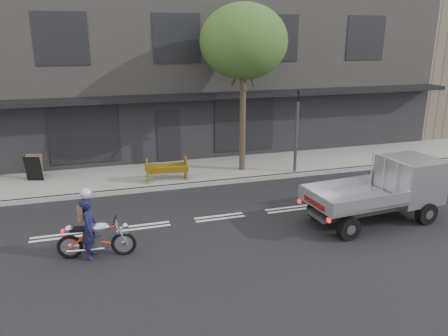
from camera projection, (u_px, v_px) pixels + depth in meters
ground at (220, 217)px, 13.84m from camera, size 80.00×80.00×0.00m
sidewalk at (188, 172)px, 18.12m from camera, size 32.00×3.20×0.15m
kerb at (197, 184)px, 16.66m from camera, size 32.00×0.20×0.15m
building_main at (160, 65)px, 23.01m from camera, size 26.00×10.00×8.00m
street_tree at (244, 42)px, 16.74m from camera, size 3.40×3.40×6.74m
traffic_light_pole at (296, 136)px, 17.58m from camera, size 0.12×0.12×3.50m
motorcycle at (96, 238)px, 11.27m from camera, size 2.01×0.59×1.04m
rider at (89, 228)px, 11.15m from camera, size 0.48×0.65×1.64m
flatbed_ute at (400, 183)px, 13.58m from camera, size 4.40×2.10×1.98m
construction_barrier at (168, 171)px, 16.58m from camera, size 1.65×0.79×0.89m
sandwich_board at (33, 169)px, 16.65m from camera, size 0.72×0.58×0.99m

